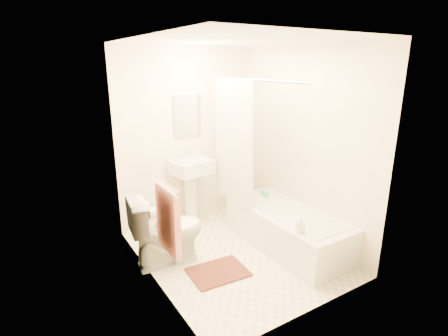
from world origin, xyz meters
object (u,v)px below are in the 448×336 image
toilet (167,231)px  sink (191,189)px  bathtub (287,229)px  bath_mat (218,272)px  soap_bottle (300,225)px

toilet → sink: (0.70, 0.77, 0.11)m
sink → bathtub: size_ratio=0.62×
sink → bath_mat: bearing=-114.0°
sink → bath_mat: sink is taller
soap_bottle → bath_mat: bearing=151.2°
bath_mat → toilet: bearing=127.3°
toilet → soap_bottle: 1.45m
sink → bathtub: bearing=-69.3°
soap_bottle → toilet: bearing=141.4°
bath_mat → soap_bottle: soap_bottle is taller
bathtub → soap_bottle: bearing=-118.9°
bathtub → bath_mat: size_ratio=2.68×
sink → bathtub: (0.70, -1.20, -0.28)m
bath_mat → bathtub: bearing=3.3°
sink → bath_mat: 1.39m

